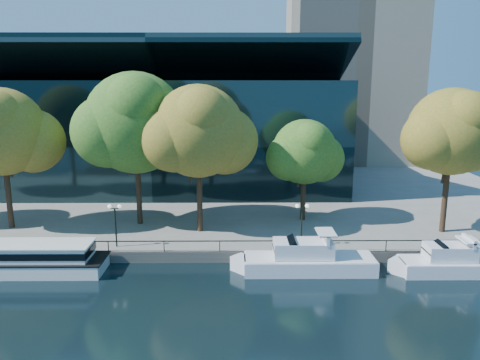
{
  "coord_description": "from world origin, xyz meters",
  "views": [
    {
      "loc": [
        6.53,
        -36.53,
        16.18
      ],
      "look_at": [
        6.86,
        8.0,
        6.52
      ],
      "focal_mm": 35.0,
      "sensor_mm": 36.0,
      "label": 1
    }
  ],
  "objects_px": {
    "tree_2": "(138,125)",
    "tree_4": "(306,153)",
    "tree_5": "(453,134)",
    "cruiser_far": "(449,262)",
    "tree_3": "(200,133)",
    "cruiser_near": "(303,259)",
    "lamp_2": "(302,215)",
    "lamp_1": "(115,216)",
    "tour_boat": "(12,258)",
    "tree_1": "(3,134)"
  },
  "relations": [
    {
      "from": "tree_5",
      "to": "tree_3",
      "type": "bearing_deg",
      "value": 179.1
    },
    {
      "from": "tree_3",
      "to": "cruiser_far",
      "type": "bearing_deg",
      "value": -21.61
    },
    {
      "from": "lamp_1",
      "to": "tour_boat",
      "type": "bearing_deg",
      "value": -156.35
    },
    {
      "from": "tree_4",
      "to": "tree_3",
      "type": "bearing_deg",
      "value": -160.88
    },
    {
      "from": "cruiser_near",
      "to": "tree_1",
      "type": "xyz_separation_m",
      "value": [
        -29.03,
        9.23,
        9.7
      ]
    },
    {
      "from": "tree_2",
      "to": "tree_4",
      "type": "xyz_separation_m",
      "value": [
        17.55,
        1.26,
        -3.14
      ]
    },
    {
      "from": "tree_3",
      "to": "tree_5",
      "type": "xyz_separation_m",
      "value": [
        24.59,
        -0.39,
        -0.01
      ]
    },
    {
      "from": "tour_boat",
      "to": "tree_3",
      "type": "bearing_deg",
      "value": 27.13
    },
    {
      "from": "cruiser_near",
      "to": "tree_4",
      "type": "height_order",
      "value": "tree_4"
    },
    {
      "from": "tree_2",
      "to": "lamp_2",
      "type": "xyz_separation_m",
      "value": [
        16.12,
        -7.0,
        -7.56
      ]
    },
    {
      "from": "tree_4",
      "to": "tree_5",
      "type": "distance_m",
      "value": 14.51
    },
    {
      "from": "tree_1",
      "to": "lamp_1",
      "type": "distance_m",
      "value": 15.13
    },
    {
      "from": "lamp_2",
      "to": "cruiser_near",
      "type": "bearing_deg",
      "value": -94.3
    },
    {
      "from": "cruiser_near",
      "to": "lamp_2",
      "type": "height_order",
      "value": "lamp_2"
    },
    {
      "from": "lamp_1",
      "to": "lamp_2",
      "type": "xyz_separation_m",
      "value": [
        17.07,
        0.0,
        0.0
      ]
    },
    {
      "from": "cruiser_far",
      "to": "tree_2",
      "type": "distance_m",
      "value": 31.98
    },
    {
      "from": "tree_5",
      "to": "lamp_1",
      "type": "distance_m",
      "value": 33.16
    },
    {
      "from": "tour_boat",
      "to": "tree_2",
      "type": "xyz_separation_m",
      "value": [
        8.99,
        10.52,
        10.21
      ]
    },
    {
      "from": "tree_2",
      "to": "tree_4",
      "type": "relative_size",
      "value": 1.45
    },
    {
      "from": "cruiser_near",
      "to": "lamp_1",
      "type": "height_order",
      "value": "lamp_1"
    },
    {
      "from": "tree_1",
      "to": "tree_3",
      "type": "distance_m",
      "value": 19.82
    },
    {
      "from": "tree_2",
      "to": "tree_5",
      "type": "xyz_separation_m",
      "value": [
        31.2,
        -2.92,
        -0.57
      ]
    },
    {
      "from": "tree_4",
      "to": "lamp_2",
      "type": "height_order",
      "value": "tree_4"
    },
    {
      "from": "tour_boat",
      "to": "tree_4",
      "type": "bearing_deg",
      "value": 23.95
    },
    {
      "from": "tree_3",
      "to": "tree_4",
      "type": "height_order",
      "value": "tree_3"
    },
    {
      "from": "lamp_2",
      "to": "tree_3",
      "type": "bearing_deg",
      "value": 154.8
    },
    {
      "from": "tree_4",
      "to": "tour_boat",
      "type": "bearing_deg",
      "value": -156.05
    },
    {
      "from": "tree_4",
      "to": "cruiser_near",
      "type": "bearing_deg",
      "value": -98.2
    },
    {
      "from": "lamp_2",
      "to": "cruiser_far",
      "type": "bearing_deg",
      "value": -18.64
    },
    {
      "from": "tour_boat",
      "to": "tree_1",
      "type": "height_order",
      "value": "tree_1"
    },
    {
      "from": "cruiser_far",
      "to": "tree_3",
      "type": "bearing_deg",
      "value": 158.39
    },
    {
      "from": "tree_3",
      "to": "tree_5",
      "type": "height_order",
      "value": "tree_3"
    },
    {
      "from": "tree_3",
      "to": "lamp_1",
      "type": "bearing_deg",
      "value": -149.39
    },
    {
      "from": "tree_3",
      "to": "tour_boat",
      "type": "bearing_deg",
      "value": -152.87
    },
    {
      "from": "tree_4",
      "to": "lamp_1",
      "type": "distance_m",
      "value": 20.74
    },
    {
      "from": "cruiser_far",
      "to": "tree_2",
      "type": "xyz_separation_m",
      "value": [
        -28.11,
        11.05,
        10.5
      ]
    },
    {
      "from": "cruiser_far",
      "to": "lamp_2",
      "type": "relative_size",
      "value": 2.49
    },
    {
      "from": "tree_3",
      "to": "lamp_2",
      "type": "relative_size",
      "value": 3.66
    },
    {
      "from": "tree_4",
      "to": "lamp_2",
      "type": "relative_size",
      "value": 2.74
    },
    {
      "from": "tree_2",
      "to": "tree_5",
      "type": "bearing_deg",
      "value": -5.34
    },
    {
      "from": "tree_2",
      "to": "tree_5",
      "type": "relative_size",
      "value": 1.11
    },
    {
      "from": "cruiser_far",
      "to": "tree_5",
      "type": "distance_m",
      "value": 13.2
    },
    {
      "from": "cruiser_near",
      "to": "tree_2",
      "type": "height_order",
      "value": "tree_2"
    },
    {
      "from": "tree_5",
      "to": "lamp_2",
      "type": "distance_m",
      "value": 17.12
    },
    {
      "from": "tree_2",
      "to": "tree_5",
      "type": "distance_m",
      "value": 31.34
    },
    {
      "from": "cruiser_far",
      "to": "tree_2",
      "type": "height_order",
      "value": "tree_2"
    },
    {
      "from": "cruiser_near",
      "to": "cruiser_far",
      "type": "distance_m",
      "value": 12.26
    },
    {
      "from": "tree_4",
      "to": "cruiser_far",
      "type": "bearing_deg",
      "value": -49.39
    },
    {
      "from": "tree_2",
      "to": "lamp_1",
      "type": "xyz_separation_m",
      "value": [
        -0.95,
        -7.0,
        -7.56
      ]
    },
    {
      "from": "tree_3",
      "to": "lamp_2",
      "type": "distance_m",
      "value": 12.63
    }
  ]
}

